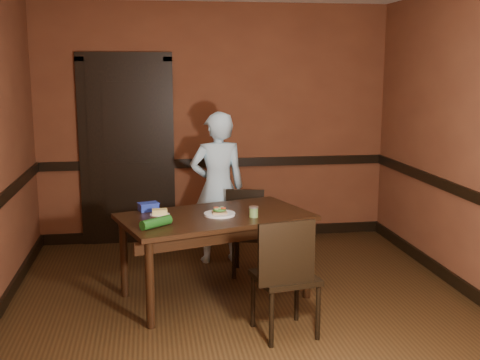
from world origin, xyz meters
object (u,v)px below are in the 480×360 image
object	(u,v)px
dining_table	(215,256)
sandwich_plate	(220,213)
chair_far	(252,234)
food_tub	(148,207)
chair_near	(285,275)
sauce_jar	(254,212)
person	(218,188)
cheese_saucer	(160,213)

from	to	relation	value
dining_table	sandwich_plate	xyz separation A→B (m)	(0.04, -0.02, 0.39)
chair_far	food_tub	world-z (taller)	food_tub
chair_far	chair_near	world-z (taller)	chair_near
chair_near	food_tub	bearing A→B (deg)	-57.16
dining_table	sauce_jar	xyz separation A→B (m)	(0.31, -0.13, 0.42)
chair_far	person	distance (m)	0.64
sandwich_plate	food_tub	bearing A→B (deg)	157.21
chair_far	chair_near	distance (m)	1.36
chair_near	food_tub	world-z (taller)	chair_near
dining_table	person	size ratio (longest dim) A/B	1.02
chair_far	cheese_saucer	bearing A→B (deg)	-136.41
cheese_saucer	chair_far	bearing A→B (deg)	29.02
dining_table	food_tub	world-z (taller)	food_tub
person	sauce_jar	xyz separation A→B (m)	(0.18, -1.12, 0.01)
dining_table	food_tub	bearing A→B (deg)	139.80
chair_far	person	xyz separation A→B (m)	(-0.28, 0.44, 0.37)
sauce_jar	chair_far	bearing A→B (deg)	81.35
dining_table	food_tub	xyz separation A→B (m)	(-0.56, 0.23, 0.41)
chair_far	person	bearing A→B (deg)	136.79
dining_table	chair_near	xyz separation A→B (m)	(0.44, -0.81, 0.09)
person	cheese_saucer	size ratio (longest dim) A/B	9.13
chair_far	cheese_saucer	world-z (taller)	chair_far
dining_table	sauce_jar	distance (m)	0.54
chair_near	sauce_jar	bearing A→B (deg)	-90.79
dining_table	chair_near	bearing A→B (deg)	-79.35
chair_near	food_tub	size ratio (longest dim) A/B	4.62
chair_far	food_tub	size ratio (longest dim) A/B	4.03
cheese_saucer	sandwich_plate	bearing A→B (deg)	-8.05
sandwich_plate	sauce_jar	bearing A→B (deg)	-22.11
chair_far	food_tub	bearing A→B (deg)	-147.87
sandwich_plate	food_tub	size ratio (longest dim) A/B	1.35
person	sandwich_plate	bearing A→B (deg)	78.76
sandwich_plate	sauce_jar	xyz separation A→B (m)	(0.28, -0.11, 0.03)
person	sandwich_plate	size ratio (longest dim) A/B	5.77
sauce_jar	cheese_saucer	distance (m)	0.81
sauce_jar	sandwich_plate	bearing A→B (deg)	157.89
chair_far	food_tub	distance (m)	1.10
dining_table	sandwich_plate	distance (m)	0.39
person	sandwich_plate	world-z (taller)	person
dining_table	sandwich_plate	size ratio (longest dim) A/B	5.87
chair_near	sandwich_plate	world-z (taller)	chair_near
chair_near	cheese_saucer	xyz separation A→B (m)	(-0.91, 0.86, 0.30)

